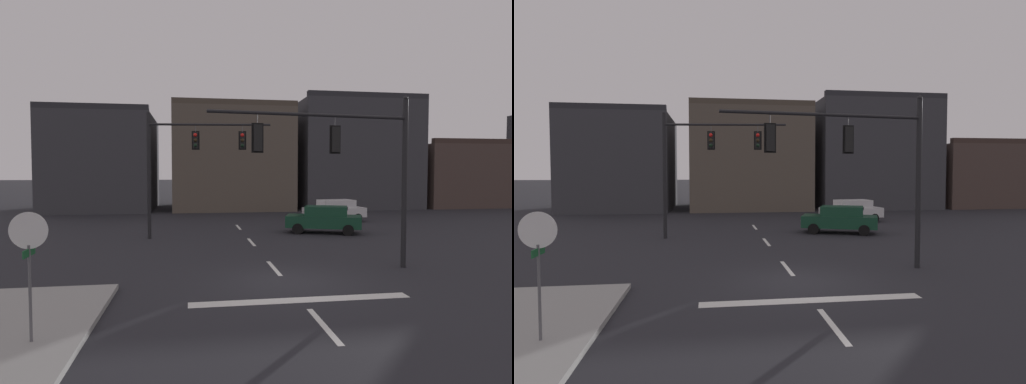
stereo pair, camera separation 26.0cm
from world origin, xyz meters
The scene contains 9 objects.
ground_plane centered at (0.00, 0.00, 0.00)m, with size 400.00×400.00×0.00m, color #232328.
stop_bar_paint centered at (0.00, -2.00, 0.00)m, with size 6.40×0.50×0.01m, color silver.
lane_centreline centered at (0.00, 2.00, 0.00)m, with size 0.16×26.40×0.01m.
signal_mast_near_side centered at (2.68, 1.18, 4.27)m, with size 7.59×0.92×6.51m.
signal_mast_far_side centered at (-3.48, 9.77, 4.61)m, with size 6.70×0.95×6.95m.
stop_sign centered at (-6.37, -4.31, 2.14)m, with size 0.76×0.64×2.83m.
car_lot_nearside centered at (7.39, 16.03, 0.86)m, with size 4.62×2.37×1.61m.
car_lot_middle centered at (4.80, 10.61, 0.86)m, with size 4.75×3.25×1.61m.
building_row centered at (11.89, 29.25, 4.74)m, with size 59.95×11.10×11.20m.
Camera 1 is at (-3.09, -13.38, 3.63)m, focal length 29.28 mm.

